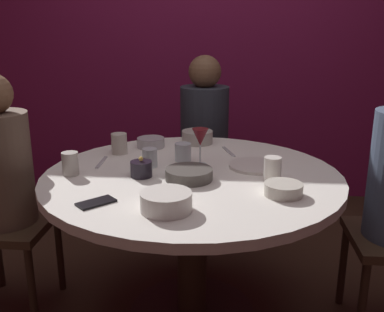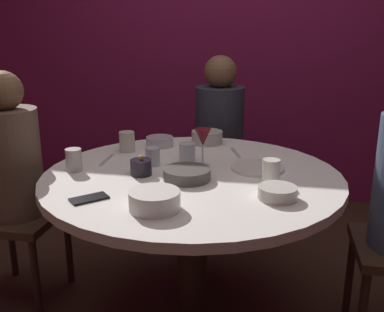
{
  "view_description": "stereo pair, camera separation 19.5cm",
  "coord_description": "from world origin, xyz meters",
  "px_view_note": "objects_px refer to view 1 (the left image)",
  "views": [
    {
      "loc": [
        0.16,
        -1.86,
        1.37
      ],
      "look_at": [
        0.0,
        0.0,
        0.82
      ],
      "focal_mm": 41.57,
      "sensor_mm": 36.0,
      "label": 1
    },
    {
      "loc": [
        0.35,
        -1.83,
        1.37
      ],
      "look_at": [
        0.0,
        0.0,
        0.82
      ],
      "focal_mm": 41.57,
      "sensor_mm": 36.0,
      "label": 2
    }
  ],
  "objects_px": {
    "dining_table": "(192,205)",
    "bowl_salad_center": "(283,189)",
    "bowl_rice_portion": "(189,174)",
    "cup_near_candle": "(183,152)",
    "bowl_small_white": "(197,137)",
    "cup_by_right_diner": "(119,144)",
    "seated_diner_back": "(204,127)",
    "dinner_plate": "(255,166)",
    "candle_holder": "(141,169)",
    "bowl_serving_large": "(151,142)",
    "cup_center_front": "(150,158)",
    "cup_far_edge": "(272,169)",
    "wine_glass": "(200,139)",
    "seated_diner_left": "(1,171)",
    "cell_phone": "(96,202)",
    "bowl_sauce_side": "(166,201)",
    "cup_by_left_diner": "(70,164)"
  },
  "relations": [
    {
      "from": "wine_glass",
      "to": "cup_far_edge",
      "type": "bearing_deg",
      "value": -29.86
    },
    {
      "from": "seated_diner_left",
      "to": "bowl_small_white",
      "type": "distance_m",
      "value": 1.02
    },
    {
      "from": "wine_glass",
      "to": "dinner_plate",
      "type": "relative_size",
      "value": 0.73
    },
    {
      "from": "dinner_plate",
      "to": "cell_phone",
      "type": "height_order",
      "value": "dinner_plate"
    },
    {
      "from": "candle_holder",
      "to": "bowl_serving_large",
      "type": "distance_m",
      "value": 0.48
    },
    {
      "from": "bowl_sauce_side",
      "to": "cup_near_candle",
      "type": "relative_size",
      "value": 2.14
    },
    {
      "from": "cup_near_candle",
      "to": "dining_table",
      "type": "bearing_deg",
      "value": -72.2
    },
    {
      "from": "bowl_salad_center",
      "to": "bowl_small_white",
      "type": "relative_size",
      "value": 0.87
    },
    {
      "from": "seated_diner_left",
      "to": "candle_holder",
      "type": "distance_m",
      "value": 0.68
    },
    {
      "from": "bowl_rice_portion",
      "to": "cup_far_edge",
      "type": "xyz_separation_m",
      "value": [
        0.35,
        0.02,
        0.03
      ]
    },
    {
      "from": "cell_phone",
      "to": "cup_by_left_diner",
      "type": "relative_size",
      "value": 1.37
    },
    {
      "from": "dining_table",
      "to": "bowl_rice_portion",
      "type": "xyz_separation_m",
      "value": [
        -0.01,
        -0.08,
        0.18
      ]
    },
    {
      "from": "bowl_rice_portion",
      "to": "cup_near_candle",
      "type": "height_order",
      "value": "cup_near_candle"
    },
    {
      "from": "cup_center_front",
      "to": "wine_glass",
      "type": "bearing_deg",
      "value": 9.42
    },
    {
      "from": "seated_diner_back",
      "to": "bowl_salad_center",
      "type": "bearing_deg",
      "value": 17.77
    },
    {
      "from": "cup_by_left_diner",
      "to": "seated_diner_back",
      "type": "bearing_deg",
      "value": 62.19
    },
    {
      "from": "bowl_small_white",
      "to": "cup_near_candle",
      "type": "relative_size",
      "value": 1.98
    },
    {
      "from": "candle_holder",
      "to": "bowl_rice_portion",
      "type": "height_order",
      "value": "candle_holder"
    },
    {
      "from": "bowl_serving_large",
      "to": "candle_holder",
      "type": "bearing_deg",
      "value": -84.87
    },
    {
      "from": "seated_diner_left",
      "to": "seated_diner_back",
      "type": "relative_size",
      "value": 0.98
    },
    {
      "from": "cup_far_edge",
      "to": "cup_by_right_diner",
      "type": "bearing_deg",
      "value": 155.01
    },
    {
      "from": "dinner_plate",
      "to": "bowl_serving_large",
      "type": "height_order",
      "value": "bowl_serving_large"
    },
    {
      "from": "seated_diner_left",
      "to": "cup_by_left_diner",
      "type": "height_order",
      "value": "seated_diner_left"
    },
    {
      "from": "candle_holder",
      "to": "cup_near_candle",
      "type": "xyz_separation_m",
      "value": [
        0.16,
        0.25,
        0.01
      ]
    },
    {
      "from": "bowl_salad_center",
      "to": "bowl_small_white",
      "type": "bearing_deg",
      "value": 117.35
    },
    {
      "from": "dining_table",
      "to": "wine_glass",
      "type": "xyz_separation_m",
      "value": [
        0.03,
        0.12,
        0.28
      ]
    },
    {
      "from": "seated_diner_back",
      "to": "bowl_sauce_side",
      "type": "distance_m",
      "value": 1.35
    },
    {
      "from": "cup_center_front",
      "to": "cup_far_edge",
      "type": "relative_size",
      "value": 0.84
    },
    {
      "from": "dining_table",
      "to": "cup_far_edge",
      "type": "xyz_separation_m",
      "value": [
        0.35,
        -0.06,
        0.2
      ]
    },
    {
      "from": "cup_by_left_diner",
      "to": "cup_center_front",
      "type": "relative_size",
      "value": 1.18
    },
    {
      "from": "cup_by_right_diner",
      "to": "cup_far_edge",
      "type": "relative_size",
      "value": 1.02
    },
    {
      "from": "bowl_salad_center",
      "to": "dinner_plate",
      "type": "bearing_deg",
      "value": 104.9
    },
    {
      "from": "dining_table",
      "to": "seated_diner_left",
      "type": "relative_size",
      "value": 1.13
    },
    {
      "from": "bowl_small_white",
      "to": "bowl_sauce_side",
      "type": "height_order",
      "value": "same"
    },
    {
      "from": "dinner_plate",
      "to": "bowl_rice_portion",
      "type": "relative_size",
      "value": 1.2
    },
    {
      "from": "candle_holder",
      "to": "dinner_plate",
      "type": "xyz_separation_m",
      "value": [
        0.5,
        0.17,
        -0.03
      ]
    },
    {
      "from": "bowl_serving_large",
      "to": "dining_table",
      "type": "bearing_deg",
      "value": -58.19
    },
    {
      "from": "bowl_serving_large",
      "to": "cup_center_front",
      "type": "xyz_separation_m",
      "value": [
        0.06,
        -0.34,
        0.02
      ]
    },
    {
      "from": "dining_table",
      "to": "bowl_salad_center",
      "type": "bearing_deg",
      "value": -31.76
    },
    {
      "from": "candle_holder",
      "to": "bowl_sauce_side",
      "type": "height_order",
      "value": "candle_holder"
    },
    {
      "from": "bowl_salad_center",
      "to": "bowl_rice_portion",
      "type": "xyz_separation_m",
      "value": [
        -0.38,
        0.15,
        -0.0
      ]
    },
    {
      "from": "seated_diner_back",
      "to": "candle_holder",
      "type": "bearing_deg",
      "value": -12.18
    },
    {
      "from": "wine_glass",
      "to": "bowl_rice_portion",
      "type": "xyz_separation_m",
      "value": [
        -0.03,
        -0.2,
        -0.1
      ]
    },
    {
      "from": "bowl_small_white",
      "to": "cup_by_right_diner",
      "type": "height_order",
      "value": "cup_by_right_diner"
    },
    {
      "from": "dinner_plate",
      "to": "bowl_rice_portion",
      "type": "distance_m",
      "value": 0.35
    },
    {
      "from": "bowl_rice_portion",
      "to": "cup_far_edge",
      "type": "relative_size",
      "value": 1.97
    },
    {
      "from": "cup_center_front",
      "to": "dinner_plate",
      "type": "bearing_deg",
      "value": 3.6
    },
    {
      "from": "wine_glass",
      "to": "cup_far_edge",
      "type": "relative_size",
      "value": 1.72
    },
    {
      "from": "candle_holder",
      "to": "dining_table",
      "type": "bearing_deg",
      "value": 15.96
    },
    {
      "from": "seated_diner_back",
      "to": "dinner_plate",
      "type": "relative_size",
      "value": 4.92
    }
  ]
}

